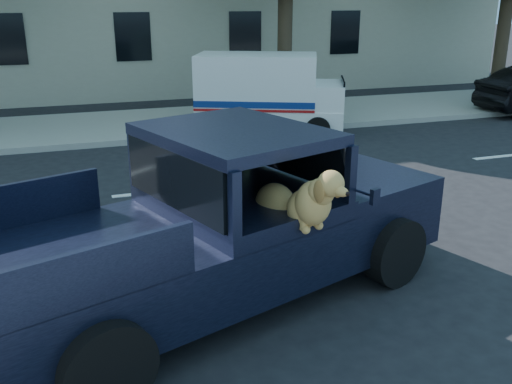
% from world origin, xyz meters
% --- Properties ---
extents(ground, '(120.00, 120.00, 0.00)m').
position_xyz_m(ground, '(0.00, 0.00, 0.00)').
color(ground, black).
rests_on(ground, ground).
extents(far_sidewalk, '(60.00, 4.00, 0.15)m').
position_xyz_m(far_sidewalk, '(0.00, 9.20, 0.07)').
color(far_sidewalk, gray).
rests_on(far_sidewalk, ground).
extents(lane_stripes, '(21.60, 0.14, 0.01)m').
position_xyz_m(lane_stripes, '(2.00, 3.40, 0.01)').
color(lane_stripes, silver).
rests_on(lane_stripes, ground).
extents(pickup_truck, '(6.12, 3.96, 2.05)m').
position_xyz_m(pickup_truck, '(0.03, -0.78, 0.69)').
color(pickup_truck, black).
rests_on(pickup_truck, ground).
extents(mail_truck, '(4.17, 3.14, 2.08)m').
position_xyz_m(mail_truck, '(3.65, 7.41, 0.91)').
color(mail_truck, silver).
rests_on(mail_truck, ground).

